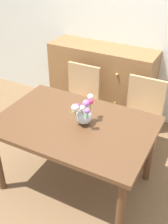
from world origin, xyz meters
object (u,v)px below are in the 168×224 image
Objects in this scene: chair_left at (80,97)px; dresser at (101,83)px; flower_vase at (84,113)px; dining_table at (75,132)px; chair_right at (141,113)px.

chair_left is 0.64× the size of dresser.
flower_vase reaches higher than chair_left.
flower_vase reaches higher than dining_table.
chair_right is at bearing 64.58° from dining_table.
chair_right is 3.54× the size of flower_vase.
chair_left reaches higher than dining_table.
dresser is at bearing 107.58° from flower_vase.
dresser reaches higher than chair_right.
dresser is (-0.33, 1.33, -0.16)m from dining_table.
chair_left and chair_right have the same top height.
flower_vase is at bearing 68.53° from chair_right.
chair_right is 0.92m from flower_vase.
chair_right is at bearing -34.99° from dresser.
dresser is 5.53× the size of flower_vase.
chair_left is 3.54× the size of flower_vase.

